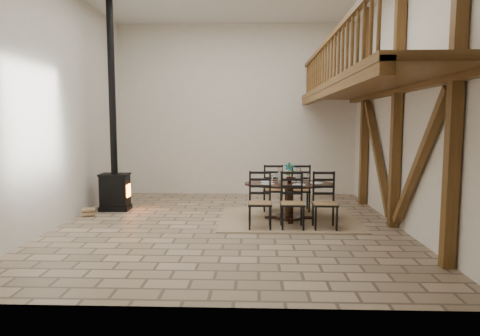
{
  "coord_description": "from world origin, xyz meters",
  "views": [
    {
      "loc": [
        0.55,
        -8.72,
        2.12
      ],
      "look_at": [
        0.23,
        0.4,
        1.16
      ],
      "focal_mm": 32.0,
      "sensor_mm": 36.0,
      "label": 1
    }
  ],
  "objects_px": {
    "dining_table": "(289,201)",
    "log_stack": "(88,212)",
    "log_basket": "(118,199)",
    "wood_stove": "(114,165)"
  },
  "relations": [
    {
      "from": "wood_stove",
      "to": "log_basket",
      "type": "height_order",
      "value": "wood_stove"
    },
    {
      "from": "log_stack",
      "to": "dining_table",
      "type": "bearing_deg",
      "value": -3.13
    },
    {
      "from": "dining_table",
      "to": "log_stack",
      "type": "distance_m",
      "value": 4.56
    },
    {
      "from": "log_basket",
      "to": "dining_table",
      "type": "bearing_deg",
      "value": -18.07
    },
    {
      "from": "wood_stove",
      "to": "log_basket",
      "type": "relative_size",
      "value": 9.47
    },
    {
      "from": "wood_stove",
      "to": "log_basket",
      "type": "xyz_separation_m",
      "value": [
        -0.08,
        0.39,
        -0.93
      ]
    },
    {
      "from": "log_basket",
      "to": "log_stack",
      "type": "bearing_deg",
      "value": -105.07
    },
    {
      "from": "dining_table",
      "to": "wood_stove",
      "type": "distance_m",
      "value": 4.33
    },
    {
      "from": "dining_table",
      "to": "log_stack",
      "type": "bearing_deg",
      "value": 176.99
    },
    {
      "from": "wood_stove",
      "to": "log_stack",
      "type": "relative_size",
      "value": 14.86
    }
  ]
}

